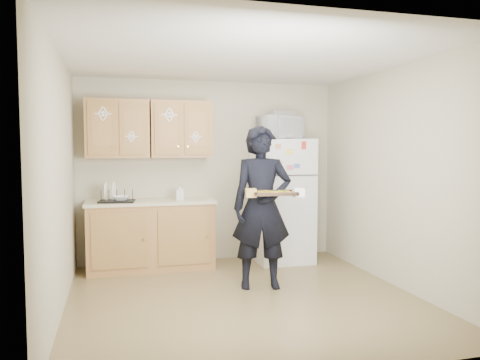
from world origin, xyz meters
name	(u,v)px	position (x,y,z in m)	size (l,w,h in m)	color
floor	(244,298)	(0.00, 0.00, 0.00)	(3.60, 3.60, 0.00)	brown
ceiling	(244,58)	(0.00, 0.00, 2.50)	(3.60, 3.60, 0.00)	silver
wall_back	(210,171)	(0.00, 1.80, 1.25)	(3.60, 0.04, 2.50)	#B9B296
wall_front	(316,198)	(0.00, -1.80, 1.25)	(3.60, 0.04, 2.50)	#B9B296
wall_left	(59,184)	(-1.80, 0.00, 1.25)	(0.04, 3.60, 2.50)	#B9B296
wall_right	(396,177)	(1.80, 0.00, 1.25)	(0.04, 3.60, 2.50)	#B9B296
refrigerator	(282,200)	(0.95, 1.43, 0.85)	(0.75, 0.70, 1.70)	silver
base_cabinet	(151,236)	(-0.85, 1.48, 0.43)	(1.60, 0.60, 0.86)	#9C5B36
countertop	(151,202)	(-0.85, 1.48, 0.88)	(1.64, 0.64, 0.04)	beige
upper_cab_left	(117,129)	(-1.25, 1.61, 1.83)	(0.80, 0.33, 0.75)	#9C5B36
upper_cab_right	(181,130)	(-0.43, 1.61, 1.83)	(0.80, 0.33, 0.75)	#9C5B36
cereal_box	(309,244)	(1.47, 1.67, 0.16)	(0.20, 0.07, 0.32)	#C99147
person	(262,207)	(0.30, 0.32, 0.91)	(0.67, 0.44, 1.83)	black
baking_tray	(275,194)	(0.35, 0.03, 1.10)	(0.45, 0.33, 0.04)	black
pizza_front_left	(266,193)	(0.23, -0.03, 1.11)	(0.15, 0.15, 0.02)	orange
pizza_front_right	(286,193)	(0.44, -0.07, 1.11)	(0.15, 0.15, 0.02)	orange
pizza_back_left	(264,191)	(0.26, 0.12, 1.11)	(0.15, 0.15, 0.02)	orange
pizza_back_right	(283,191)	(0.47, 0.08, 1.11)	(0.15, 0.15, 0.02)	orange
pizza_center	(275,192)	(0.35, 0.03, 1.11)	(0.15, 0.15, 0.02)	orange
microwave	(280,128)	(0.89, 1.38, 1.85)	(0.56, 0.38, 0.31)	silver
foil_pan	(282,114)	(0.93, 1.41, 2.04)	(0.32, 0.22, 0.07)	#B8B8BF
dish_rack	(117,195)	(-1.27, 1.40, 0.99)	(0.43, 0.32, 0.17)	black
bowl	(121,198)	(-1.22, 1.40, 0.95)	(0.22, 0.22, 0.05)	white
soap_bottle	(180,192)	(-0.48, 1.43, 1.01)	(0.09, 0.10, 0.21)	silver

